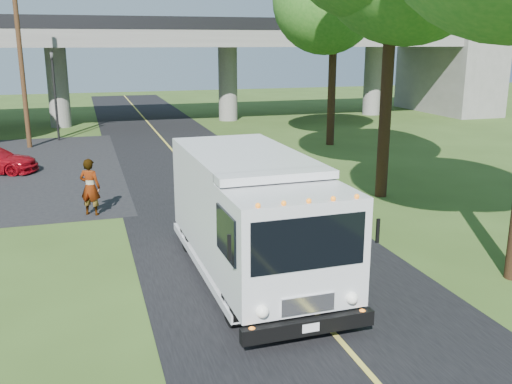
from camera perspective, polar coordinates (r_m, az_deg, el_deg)
name	(u,v)px	position (r m, az deg, el deg)	size (l,w,h in m)	color
ground	(327,327)	(12.25, 7.14, -13.26)	(120.00, 120.00, 0.00)	#344D1B
road	(217,202)	(21.13, -3.88, -0.97)	(7.00, 90.00, 0.02)	black
lane_line	(217,201)	(21.12, -3.89, -0.92)	(0.12, 90.00, 0.01)	gold
overpass	(145,59)	(42.08, -11.01, 12.92)	(54.00, 10.00, 7.30)	slate
traffic_signal	(54,87)	(35.94, -19.52, 9.91)	(0.18, 0.22, 5.20)	black
utility_pole	(21,64)	(33.97, -22.42, 11.78)	(1.60, 0.26, 9.00)	#472D19
step_van	(252,213)	(13.96, -0.40, -2.14)	(2.86, 7.38, 3.08)	silver
pedestrian	(90,187)	(20.03, -16.26, 0.47)	(0.72, 0.47, 1.97)	gray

